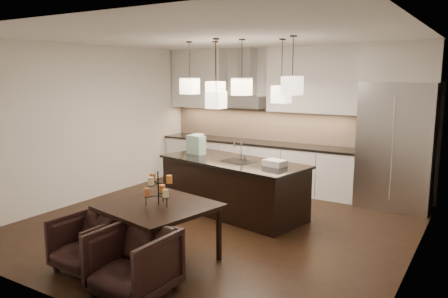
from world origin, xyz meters
The scene contains 37 objects.
floor centered at (0.00, 0.00, -0.01)m, with size 5.50×5.50×0.02m, color black.
ceiling centered at (0.00, 0.00, 2.81)m, with size 5.50×5.50×0.02m, color white.
wall_back centered at (0.00, 2.76, 1.40)m, with size 5.50×0.02×2.80m, color silver.
wall_front centered at (0.00, -2.76, 1.40)m, with size 5.50×0.02×2.80m, color silver.
wall_left centered at (-2.76, 0.00, 1.40)m, with size 0.02×5.50×2.80m, color silver.
wall_right centered at (2.76, 0.00, 1.40)m, with size 0.02×5.50×2.80m, color silver.
refrigerator centered at (2.10, 2.38, 1.07)m, with size 1.20×0.72×2.15m, color #B7B7BA.
fridge_panel centered at (2.10, 2.38, 2.47)m, with size 1.26×0.72×0.65m, color silver.
lower_cabinets centered at (-0.62, 2.43, 0.44)m, with size 4.21×0.62×0.88m, color silver.
countertop centered at (-0.62, 2.43, 0.90)m, with size 4.21×0.66×0.04m, color black.
backsplash centered at (-0.62, 2.73, 1.24)m, with size 4.21×0.02×0.63m, color beige.
upper_cab_left centered at (-2.10, 2.57, 2.17)m, with size 1.25×0.35×1.25m, color silver.
upper_cab_right centered at (0.55, 2.57, 2.17)m, with size 1.86×0.35×1.25m, color silver.
hood_canopy centered at (-0.93, 2.48, 1.72)m, with size 0.90×0.52×0.24m, color #B7B7BA.
hood_chimney centered at (-0.93, 2.59, 2.32)m, with size 0.30×0.28×0.96m, color #B7B7BA.
fruit_bowl centered at (-2.00, 2.38, 0.95)m, with size 0.26×0.26×0.06m, color silver.
island_body centered at (-0.11, 0.65, 0.42)m, with size 2.41×0.97×0.85m, color black.
island_top centered at (-0.11, 0.65, 0.87)m, with size 2.49×1.04×0.04m, color black.
faucet centered at (0.01, 0.72, 1.07)m, with size 0.10×0.23×0.37m, color silver, non-canonical shape.
tote_bag centered at (-0.94, 0.79, 1.05)m, with size 0.33×0.17×0.33m, color #236441.
food_container centered at (0.68, 0.59, 0.94)m, with size 0.33×0.23×0.10m, color silver.
dining_table centered at (0.10, -1.47, 0.36)m, with size 1.19×1.19×0.72m, color black, non-canonical shape.
candelabra centered at (0.10, -1.47, 0.92)m, with size 0.34×0.34×0.42m, color black, non-canonical shape.
candle_a centered at (0.23, -1.49, 0.88)m, with size 0.07×0.07×0.10m, color beige.
candle_b centered at (0.05, -1.34, 0.88)m, with size 0.07×0.07×0.10m, color orange.
candle_c centered at (0.01, -1.57, 0.88)m, with size 0.07×0.07×0.10m, color #AF6030.
candle_d centered at (0.22, -1.40, 1.04)m, with size 0.07×0.07×0.10m, color orange.
candle_e centered at (-0.02, -1.43, 1.04)m, with size 0.07×0.07×0.10m, color #AF6030.
candle_f centered at (0.09, -1.59, 1.04)m, with size 0.07×0.07×0.10m, color beige.
armchair_left centered at (-0.48, -2.09, 0.32)m, with size 0.68×0.70×0.64m, color black.
armchair_right centered at (0.42, -2.25, 0.35)m, with size 0.76×0.78×0.71m, color black.
pendant_a centered at (-0.83, 0.47, 2.08)m, with size 0.24×0.24×0.26m, color beige.
pendant_b centered at (-0.44, 0.65, 2.03)m, with size 0.24×0.24×0.26m, color beige.
pendant_c centered at (0.15, 0.48, 2.09)m, with size 0.24×0.24×0.26m, color beige.
pendant_d centered at (0.67, 0.78, 1.97)m, with size 0.24×0.24×0.26m, color beige.
pendant_e centered at (1.03, 0.33, 2.12)m, with size 0.24×0.24×0.26m, color beige.
pendant_f centered at (-0.12, 0.16, 1.90)m, with size 0.24×0.24×0.26m, color beige.
Camera 1 is at (3.45, -5.38, 2.28)m, focal length 35.00 mm.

